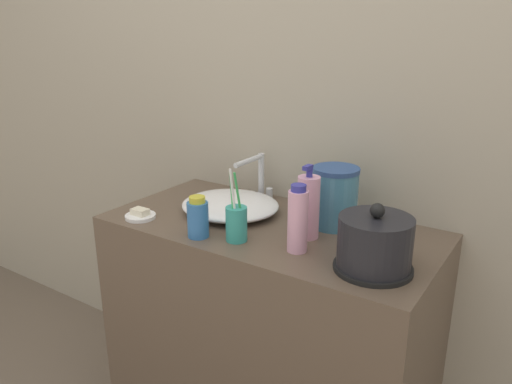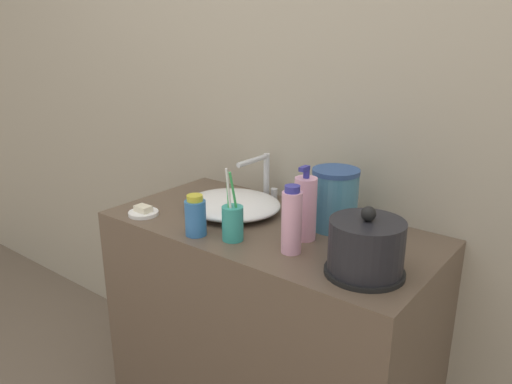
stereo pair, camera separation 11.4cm
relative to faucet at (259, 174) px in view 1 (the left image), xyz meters
name	(u,v)px [view 1 (the left image)]	position (x,y,z in m)	size (l,w,h in m)	color
wall_back	(316,73)	(0.16, 0.09, 0.35)	(6.00, 0.04, 2.60)	#ADA38E
vanity_counter	(268,342)	(0.16, -0.19, -0.52)	(1.04, 0.52, 0.85)	brown
sink_basin	(230,205)	(-0.01, -0.16, -0.07)	(0.33, 0.31, 0.05)	white
faucet	(259,174)	(0.00, 0.00, 0.00)	(0.06, 0.17, 0.16)	silver
electric_kettle	(374,246)	(0.54, -0.30, -0.03)	(0.20, 0.20, 0.18)	black
toothbrush_cup	(236,223)	(0.15, -0.34, -0.04)	(0.06, 0.06, 0.22)	teal
lotion_bottle	(308,207)	(0.31, -0.21, 0.00)	(0.07, 0.07, 0.22)	#EAA8C6
shampoo_bottle	(198,218)	(0.04, -0.38, -0.04)	(0.06, 0.06, 0.12)	#3370B7
mouthwash_bottle	(298,220)	(0.33, -0.31, 0.00)	(0.06, 0.06, 0.19)	#EAA8C6
soap_dish	(140,215)	(-0.22, -0.37, -0.09)	(0.10, 0.10, 0.03)	white
water_pitcher	(335,197)	(0.33, -0.08, 0.00)	(0.14, 0.14, 0.19)	teal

